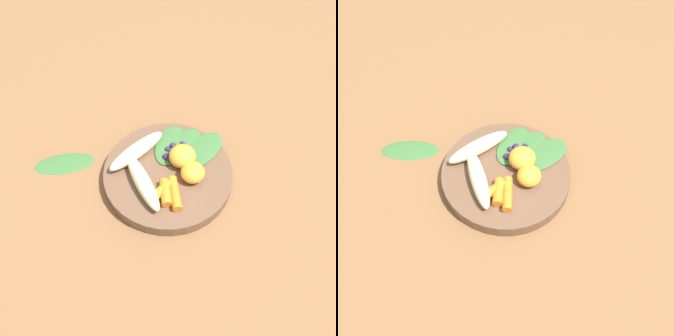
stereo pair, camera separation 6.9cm
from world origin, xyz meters
TOP-DOWN VIEW (x-y plane):
  - ground_plane at (0.00, 0.00)m, footprint 2.40×2.40m
  - bowl at (0.00, 0.00)m, footprint 0.24×0.24m
  - banana_peeled_left at (-0.06, 0.00)m, footprint 0.06×0.13m
  - banana_peeled_right at (-0.02, 0.06)m, footprint 0.13×0.04m
  - orange_segment_near at (0.03, -0.00)m, footprint 0.05×0.05m
  - orange_segment_far at (0.03, -0.04)m, footprint 0.04×0.04m
  - carrot_front at (-0.04, -0.03)m, footprint 0.05×0.02m
  - carrot_mid_left at (-0.04, -0.04)m, footprint 0.04×0.05m
  - carrot_mid_right at (-0.02, -0.05)m, footprint 0.05×0.06m
  - blueberry_pile at (0.03, 0.02)m, footprint 0.05×0.04m
  - kale_leaf_left at (0.08, 0.00)m, footprint 0.12×0.07m
  - kale_leaf_right at (0.06, 0.03)m, footprint 0.12×0.08m
  - kale_leaf_rear at (0.04, 0.05)m, footprint 0.11×0.11m
  - kale_leaf_stray at (-0.14, 0.15)m, footprint 0.13×0.10m

SIDE VIEW (x-z plane):
  - ground_plane at x=0.00m, z-range 0.00..0.00m
  - kale_leaf_stray at x=-0.14m, z-range 0.00..0.01m
  - bowl at x=0.00m, z-range 0.00..0.03m
  - kale_leaf_left at x=0.08m, z-range 0.03..0.03m
  - kale_leaf_right at x=0.06m, z-range 0.03..0.03m
  - kale_leaf_rear at x=0.04m, z-range 0.03..0.03m
  - blueberry_pile at x=0.03m, z-range 0.02..0.04m
  - carrot_mid_right at x=-0.02m, z-range 0.03..0.04m
  - carrot_front at x=-0.04m, z-range 0.03..0.04m
  - carrot_mid_left at x=-0.04m, z-range 0.03..0.04m
  - banana_peeled_left at x=-0.06m, z-range 0.03..0.05m
  - banana_peeled_right at x=-0.02m, z-range 0.03..0.05m
  - orange_segment_far at x=0.03m, z-range 0.03..0.06m
  - orange_segment_near at x=0.03m, z-range 0.03..0.06m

